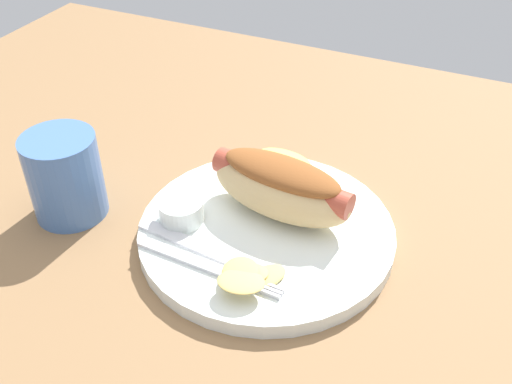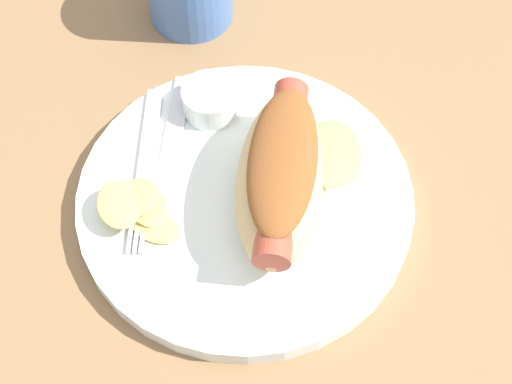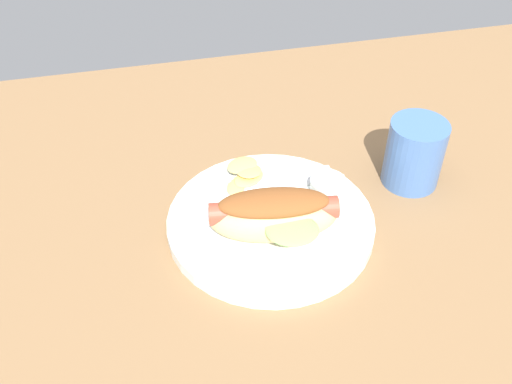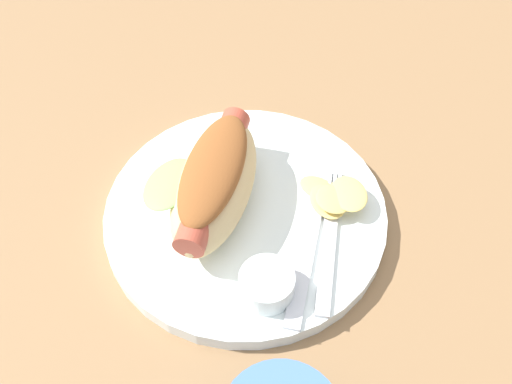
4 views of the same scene
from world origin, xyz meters
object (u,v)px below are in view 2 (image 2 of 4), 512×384
at_px(fork, 146,163).
at_px(chips_pile, 138,207).
at_px(plate, 245,199).
at_px(hot_dog, 283,173).
at_px(sauce_ramekin, 210,100).
at_px(knife, 171,150).

height_order(fork, chips_pile, chips_pile).
bearing_deg(plate, hot_dog, -97.26).
bearing_deg(chips_pile, fork, -2.92).
relative_size(hot_dog, fork, 1.05).
bearing_deg(sauce_ramekin, hot_dog, -147.47).
distance_m(hot_dog, fork, 0.11).
bearing_deg(knife, sauce_ramekin, 149.91).
distance_m(sauce_ramekin, fork, 0.07).
bearing_deg(hot_dog, chips_pile, -75.40).
relative_size(sauce_ramekin, fork, 0.30).
height_order(plate, chips_pile, chips_pile).
relative_size(sauce_ramekin, chips_pile, 0.64).
relative_size(hot_dog, knife, 1.07).
distance_m(fork, knife, 0.02).
height_order(plate, sauce_ramekin, sauce_ramekin).
height_order(sauce_ramekin, chips_pile, sauce_ramekin).
relative_size(plate, fork, 1.69).
height_order(plate, knife, knife).
bearing_deg(plate, chips_pile, 101.56).
xyz_separation_m(sauce_ramekin, fork, (-0.05, 0.05, -0.01)).
relative_size(plate, sauce_ramekin, 5.65).
bearing_deg(sauce_ramekin, knife, 143.31).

